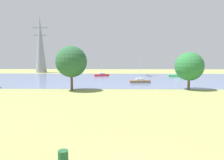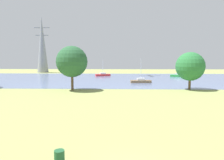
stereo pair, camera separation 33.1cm
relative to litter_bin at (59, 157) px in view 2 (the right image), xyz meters
The scene contains 9 objects.
ground_plane 20.83m from the litter_bin, 79.12° to the left, with size 160.00×160.00×0.00m, color #8C9351.
litter_bin is the anchor object (origin of this frame).
water_surface 48.61m from the litter_bin, 85.36° to the left, with size 140.00×40.00×0.02m, color slate.
sailboat_green 59.66m from the litter_bin, 68.70° to the left, with size 5.03×2.82×5.29m.
sailboat_red 57.86m from the litter_bin, 92.03° to the left, with size 5.03×2.90×5.26m.
sailboat_brown 39.73m from the litter_bin, 77.86° to the left, with size 4.90×1.87×5.63m.
tree_east_far 27.77m from the litter_bin, 100.97° to the left, with size 5.61×5.61×7.98m.
tree_east_near 32.97m from the litter_bin, 60.21° to the left, with size 5.26×5.26×6.91m.
electricity_pylon 80.16m from the litter_bin, 110.44° to the left, with size 6.40×4.40×22.35m.
Camera 2 is at (-0.69, -9.41, 5.78)m, focal length 34.08 mm.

